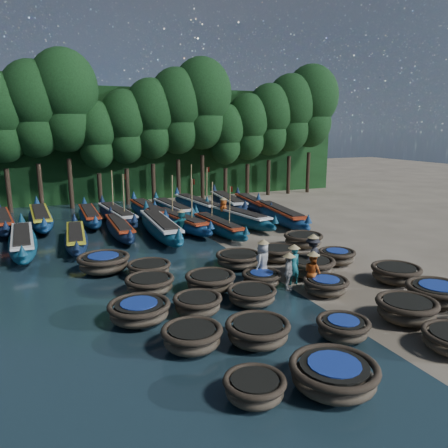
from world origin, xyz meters
name	(u,v)px	position (x,y,z in m)	size (l,w,h in m)	color
ground	(258,268)	(0.00, 0.00, 0.00)	(120.00, 120.00, 0.00)	gray
foliage_wall	(142,144)	(0.00, 23.50, 5.00)	(40.00, 3.00, 10.00)	black
coracle_1	(255,388)	(-4.90, -9.12, 0.36)	(1.87, 1.87, 0.63)	brown
coracle_2	(334,375)	(-2.85, -9.51, 0.44)	(2.72, 2.72, 0.76)	brown
coracle_5	(192,337)	(-5.47, -6.14, 0.42)	(2.08, 2.08, 0.74)	brown
coracle_6	(258,331)	(-3.50, -6.60, 0.43)	(2.19, 2.19, 0.75)	brown
coracle_7	(343,328)	(-0.87, -7.37, 0.38)	(1.79, 1.79, 0.66)	brown
coracle_8	(406,309)	(1.92, -7.22, 0.47)	(2.10, 2.10, 0.82)	brown
coracle_9	(437,293)	(4.14, -6.56, 0.46)	(2.52, 2.52, 0.79)	brown
coracle_10	(139,311)	(-6.50, -3.61, 0.42)	(2.56, 2.56, 0.73)	brown
coracle_11	(198,304)	(-4.45, -3.82, 0.41)	(2.06, 2.06, 0.71)	brown
coracle_12	(252,295)	(-2.25, -3.75, 0.37)	(1.88, 1.88, 0.65)	brown
coracle_13	(326,285)	(0.92, -4.02, 0.38)	(1.93, 1.93, 0.66)	brown
coracle_14	(396,273)	(4.48, -4.13, 0.44)	(2.30, 2.30, 0.77)	brown
coracle_15	(150,284)	(-5.53, -1.16, 0.41)	(1.99, 1.99, 0.72)	brown
coracle_16	(210,281)	(-3.22, -1.93, 0.44)	(2.06, 2.06, 0.78)	brown
coracle_17	(262,279)	(-1.05, -2.29, 0.38)	(1.83, 1.83, 0.66)	brown
coracle_18	(310,266)	(1.56, -1.99, 0.48)	(2.33, 2.33, 0.85)	brown
coracle_19	(337,256)	(3.78, -1.00, 0.41)	(2.05, 2.05, 0.72)	brown
coracle_20	(104,263)	(-6.83, 2.27, 0.48)	(2.79, 2.79, 0.83)	brown
coracle_21	(149,269)	(-5.06, 0.85, 0.38)	(2.19, 2.19, 0.67)	brown
coracle_22	(238,259)	(-0.81, 0.50, 0.41)	(2.49, 2.49, 0.71)	brown
coracle_23	(277,253)	(1.36, 0.61, 0.43)	(2.30, 2.30, 0.75)	brown
coracle_24	(303,240)	(4.03, 2.30, 0.44)	(2.62, 2.62, 0.77)	brown
long_boat_1	(23,242)	(-10.31, 7.53, 0.55)	(1.63, 8.28, 1.46)	navy
long_boat_2	(76,238)	(-7.58, 7.54, 0.49)	(1.76, 7.28, 1.28)	#10213C
long_boat_3	(120,228)	(-4.90, 8.97, 0.50)	(1.40, 7.46, 1.31)	#10213C
long_boat_4	(160,227)	(-2.63, 7.84, 0.61)	(1.92, 9.07, 1.60)	navy
long_boat_5	(180,222)	(-1.00, 9.06, 0.55)	(2.76, 8.07, 3.47)	navy
long_boat_6	(218,226)	(0.88, 7.05, 0.50)	(1.74, 7.42, 3.16)	navy
long_boat_7	(237,217)	(3.06, 8.90, 0.57)	(2.84, 8.40, 1.50)	navy
long_boat_8	(280,215)	(5.99, 8.17, 0.60)	(2.60, 8.84, 1.57)	navy
long_boat_9	(2,221)	(-11.63, 13.70, 0.56)	(2.36, 8.29, 1.47)	#10213C
long_boat_10	(41,218)	(-9.30, 13.82, 0.58)	(1.84, 8.61, 1.52)	navy
long_boat_11	(90,216)	(-6.15, 13.54, 0.51)	(1.41, 7.64, 1.34)	navy
long_boat_12	(117,215)	(-4.39, 12.82, 0.57)	(2.30, 8.36, 3.57)	#10213C
long_boat_13	(148,211)	(-2.06, 13.30, 0.58)	(1.85, 8.63, 1.52)	navy
long_boat_14	(173,209)	(-0.10, 13.67, 0.53)	(1.98, 7.95, 1.40)	navy
long_boat_15	(197,205)	(2.15, 14.51, 0.58)	(2.26, 8.56, 3.65)	navy
long_boat_16	(228,202)	(4.77, 14.39, 0.60)	(2.63, 8.94, 1.58)	#10213C
long_boat_17	(253,204)	(6.43, 13.22, 0.55)	(2.39, 8.10, 1.44)	#10213C
fisherman_0	(263,261)	(-0.71, -1.76, 0.96)	(1.06, 0.97, 2.01)	beige
fisherman_1	(294,263)	(0.34, -2.52, 0.94)	(0.65, 0.52, 1.87)	#1B6A72
fisherman_2	(313,271)	(0.65, -3.48, 0.85)	(0.72, 0.86, 1.80)	#B84F18
fisherman_3	(313,255)	(1.79, -1.80, 0.94)	(1.34, 1.11, 2.01)	black
fisherman_4	(289,271)	(-0.20, -3.03, 0.83)	(0.87, 0.90, 1.71)	beige
fisherman_5	(182,223)	(-1.38, 7.48, 0.83)	(1.48, 0.53, 1.78)	#1B6A72
fisherman_6	(224,210)	(2.48, 9.93, 0.91)	(0.63, 0.89, 1.91)	#B84F18
tree_2	(1,117)	(-11.40, 20.00, 7.32)	(4.51, 4.51, 10.63)	black
tree_3	(33,108)	(-9.10, 20.00, 8.00)	(4.92, 4.92, 11.60)	black
tree_4	(64,100)	(-6.80, 20.00, 8.67)	(5.34, 5.34, 12.58)	black
tree_5	(97,134)	(-4.50, 20.00, 5.97)	(3.68, 3.68, 8.68)	black
tree_6	(124,126)	(-2.20, 20.00, 6.65)	(4.09, 4.09, 9.65)	black
tree_7	(151,118)	(0.10, 20.00, 7.32)	(4.51, 4.51, 10.63)	black
tree_8	(177,110)	(2.40, 20.00, 8.00)	(4.92, 4.92, 11.60)	black
tree_9	(202,103)	(4.70, 20.00, 8.67)	(5.34, 5.34, 12.58)	black
tree_10	(225,134)	(7.00, 20.00, 5.97)	(3.68, 3.68, 8.68)	black
tree_11	(248,126)	(9.30, 20.00, 6.65)	(4.09, 4.09, 9.65)	black
tree_12	(270,119)	(11.60, 20.00, 7.32)	(4.51, 4.51, 10.63)	black
tree_13	(291,112)	(13.90, 20.00, 8.00)	(4.92, 4.92, 11.60)	black
tree_14	(311,105)	(16.20, 20.00, 8.67)	(5.34, 5.34, 12.58)	black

